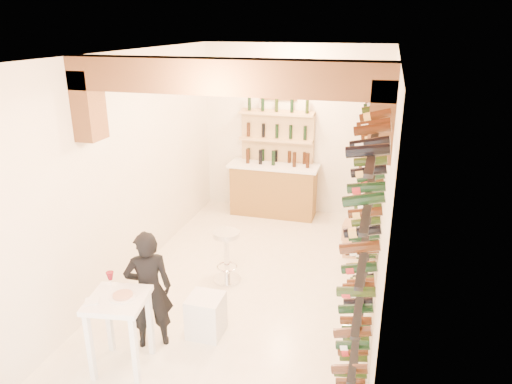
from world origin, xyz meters
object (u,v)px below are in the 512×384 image
wine_rack (368,192)px  back_counter (274,188)px  chrome_barstool (227,253)px  tasting_table (118,310)px  white_stool (206,315)px  crate_lower (357,247)px  person (149,290)px

wine_rack → back_counter: (-1.83, 2.65, -1.02)m
back_counter → chrome_barstool: back_counter is taller
back_counter → tasting_table: back_counter is taller
white_stool → back_counter: bearing=91.6°
crate_lower → wine_rack: bearing=-84.4°
back_counter → tasting_table: 4.70m
person → chrome_barstool: (0.38, 1.58, -0.27)m
wine_rack → tasting_table: (-2.39, -2.01, -0.85)m
back_counter → person: size_ratio=1.19×
wine_rack → tasting_table: wine_rack is taller
person → crate_lower: person is taller
wine_rack → person: (-2.26, -1.58, -0.83)m
crate_lower → white_stool: bearing=-121.8°
wine_rack → crate_lower: size_ratio=12.49×
tasting_table → chrome_barstool: (0.50, 2.01, -0.25)m
person → wine_rack: bearing=-174.3°
tasting_table → crate_lower: 4.07m
white_stool → chrome_barstool: bearing=97.3°
back_counter → chrome_barstool: size_ratio=2.19×
crate_lower → person: bearing=-126.2°
person → crate_lower: (2.13, 2.91, -0.58)m
crate_lower → back_counter: bearing=142.3°
chrome_barstool → person: bearing=-103.4°
white_stool → crate_lower: 3.03m
back_counter → white_stool: back_counter is taller
crate_lower → tasting_table: bearing=-124.0°
back_counter → person: person is taller
wine_rack → white_stool: 2.49m
tasting_table → crate_lower: tasting_table is taller
wine_rack → chrome_barstool: wine_rack is taller
back_counter → crate_lower: 2.19m
back_counter → crate_lower: back_counter is taller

